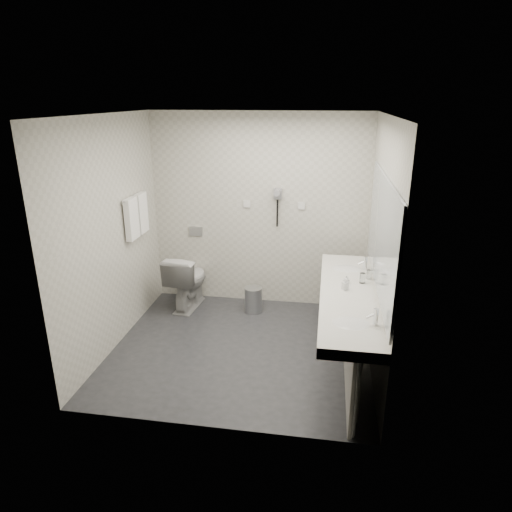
# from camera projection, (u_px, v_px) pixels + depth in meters

# --- Properties ---
(floor) EXTENTS (2.80, 2.80, 0.00)m
(floor) POSITION_uv_depth(u_px,v_px,m) (241.00, 348.00, 5.07)
(floor) COLOR #26272B
(floor) RESTS_ON ground
(ceiling) EXTENTS (2.80, 2.80, 0.00)m
(ceiling) POSITION_uv_depth(u_px,v_px,m) (238.00, 114.00, 4.24)
(ceiling) COLOR silver
(ceiling) RESTS_ON wall_back
(wall_back) EXTENTS (2.80, 0.00, 2.80)m
(wall_back) POSITION_uv_depth(u_px,v_px,m) (259.00, 212.00, 5.87)
(wall_back) COLOR beige
(wall_back) RESTS_ON floor
(wall_front) EXTENTS (2.80, 0.00, 2.80)m
(wall_front) POSITION_uv_depth(u_px,v_px,m) (207.00, 293.00, 3.45)
(wall_front) COLOR beige
(wall_front) RESTS_ON floor
(wall_left) EXTENTS (0.00, 2.60, 2.60)m
(wall_left) POSITION_uv_depth(u_px,v_px,m) (111.00, 235.00, 4.86)
(wall_left) COLOR beige
(wall_left) RESTS_ON floor
(wall_right) EXTENTS (0.00, 2.60, 2.60)m
(wall_right) POSITION_uv_depth(u_px,v_px,m) (379.00, 248.00, 4.45)
(wall_right) COLOR beige
(wall_right) RESTS_ON floor
(vanity_counter) EXTENTS (0.55, 2.20, 0.10)m
(vanity_counter) POSITION_uv_depth(u_px,v_px,m) (348.00, 297.00, 4.45)
(vanity_counter) COLOR silver
(vanity_counter) RESTS_ON floor
(vanity_panel) EXTENTS (0.03, 2.15, 0.75)m
(vanity_panel) POSITION_uv_depth(u_px,v_px,m) (348.00, 335.00, 4.59)
(vanity_panel) COLOR gray
(vanity_panel) RESTS_ON floor
(vanity_post_near) EXTENTS (0.06, 0.06, 0.75)m
(vanity_post_near) POSITION_uv_depth(u_px,v_px,m) (356.00, 400.00, 3.62)
(vanity_post_near) COLOR silver
(vanity_post_near) RESTS_ON floor
(vanity_post_far) EXTENTS (0.06, 0.06, 0.75)m
(vanity_post_far) POSITION_uv_depth(u_px,v_px,m) (348.00, 294.00, 5.55)
(vanity_post_far) COLOR silver
(vanity_post_far) RESTS_ON floor
(mirror) EXTENTS (0.02, 2.20, 1.05)m
(mirror) POSITION_uv_depth(u_px,v_px,m) (382.00, 235.00, 4.20)
(mirror) COLOR #B2BCC6
(mirror) RESTS_ON wall_right
(basin_near) EXTENTS (0.40, 0.31, 0.05)m
(basin_near) POSITION_uv_depth(u_px,v_px,m) (351.00, 325.00, 3.84)
(basin_near) COLOR silver
(basin_near) RESTS_ON vanity_counter
(basin_far) EXTENTS (0.40, 0.31, 0.05)m
(basin_far) POSITION_uv_depth(u_px,v_px,m) (347.00, 270.00, 5.05)
(basin_far) COLOR silver
(basin_far) RESTS_ON vanity_counter
(faucet_near) EXTENTS (0.04, 0.04, 0.15)m
(faucet_near) POSITION_uv_depth(u_px,v_px,m) (376.00, 317.00, 3.78)
(faucet_near) COLOR silver
(faucet_near) RESTS_ON vanity_counter
(faucet_far) EXTENTS (0.04, 0.04, 0.15)m
(faucet_far) POSITION_uv_depth(u_px,v_px,m) (365.00, 263.00, 4.99)
(faucet_far) COLOR silver
(faucet_far) RESTS_ON vanity_counter
(soap_bottle_a) EXTENTS (0.07, 0.07, 0.12)m
(soap_bottle_a) POSITION_uv_depth(u_px,v_px,m) (345.00, 284.00, 4.48)
(soap_bottle_a) COLOR silver
(soap_bottle_a) RESTS_ON vanity_counter
(soap_bottle_b) EXTENTS (0.09, 0.09, 0.08)m
(soap_bottle_b) POSITION_uv_depth(u_px,v_px,m) (346.00, 279.00, 4.64)
(soap_bottle_b) COLOR silver
(soap_bottle_b) RESTS_ON vanity_counter
(glass_left) EXTENTS (0.08, 0.08, 0.11)m
(glass_left) POSITION_uv_depth(u_px,v_px,m) (362.00, 278.00, 4.64)
(glass_left) COLOR silver
(glass_left) RESTS_ON vanity_counter
(glass_right) EXTENTS (0.07, 0.07, 0.10)m
(glass_right) POSITION_uv_depth(u_px,v_px,m) (369.00, 275.00, 4.74)
(glass_right) COLOR silver
(glass_right) RESTS_ON vanity_counter
(toilet) EXTENTS (0.49, 0.77, 0.74)m
(toilet) POSITION_uv_depth(u_px,v_px,m) (187.00, 280.00, 5.97)
(toilet) COLOR silver
(toilet) RESTS_ON floor
(flush_plate) EXTENTS (0.18, 0.02, 0.12)m
(flush_plate) POSITION_uv_depth(u_px,v_px,m) (196.00, 231.00, 6.08)
(flush_plate) COLOR #B2B5BA
(flush_plate) RESTS_ON wall_back
(pedal_bin) EXTENTS (0.24, 0.24, 0.32)m
(pedal_bin) POSITION_uv_depth(u_px,v_px,m) (254.00, 300.00, 5.88)
(pedal_bin) COLOR #B2B5BA
(pedal_bin) RESTS_ON floor
(bin_lid) EXTENTS (0.23, 0.23, 0.02)m
(bin_lid) POSITION_uv_depth(u_px,v_px,m) (253.00, 288.00, 5.83)
(bin_lid) COLOR #B2B5BA
(bin_lid) RESTS_ON pedal_bin
(towel_rail) EXTENTS (0.02, 0.62, 0.02)m
(towel_rail) POSITION_uv_depth(u_px,v_px,m) (134.00, 197.00, 5.27)
(towel_rail) COLOR silver
(towel_rail) RESTS_ON wall_left
(towel_near) EXTENTS (0.07, 0.24, 0.48)m
(towel_near) POSITION_uv_depth(u_px,v_px,m) (132.00, 219.00, 5.21)
(towel_near) COLOR white
(towel_near) RESTS_ON towel_rail
(towel_far) EXTENTS (0.07, 0.24, 0.48)m
(towel_far) POSITION_uv_depth(u_px,v_px,m) (141.00, 213.00, 5.47)
(towel_far) COLOR white
(towel_far) RESTS_ON towel_rail
(dryer_cradle) EXTENTS (0.10, 0.04, 0.14)m
(dryer_cradle) POSITION_uv_depth(u_px,v_px,m) (278.00, 194.00, 5.72)
(dryer_cradle) COLOR gray
(dryer_cradle) RESTS_ON wall_back
(dryer_barrel) EXTENTS (0.08, 0.14, 0.08)m
(dryer_barrel) POSITION_uv_depth(u_px,v_px,m) (277.00, 192.00, 5.64)
(dryer_barrel) COLOR gray
(dryer_barrel) RESTS_ON dryer_cradle
(dryer_cord) EXTENTS (0.02, 0.02, 0.35)m
(dryer_cord) POSITION_uv_depth(u_px,v_px,m) (277.00, 213.00, 5.79)
(dryer_cord) COLOR black
(dryer_cord) RESTS_ON dryer_cradle
(switch_plate_a) EXTENTS (0.09, 0.02, 0.09)m
(switch_plate_a) POSITION_uv_depth(u_px,v_px,m) (247.00, 204.00, 5.84)
(switch_plate_a) COLOR silver
(switch_plate_a) RESTS_ON wall_back
(switch_plate_b) EXTENTS (0.09, 0.02, 0.09)m
(switch_plate_b) POSITION_uv_depth(u_px,v_px,m) (301.00, 206.00, 5.74)
(switch_plate_b) COLOR silver
(switch_plate_b) RESTS_ON wall_back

